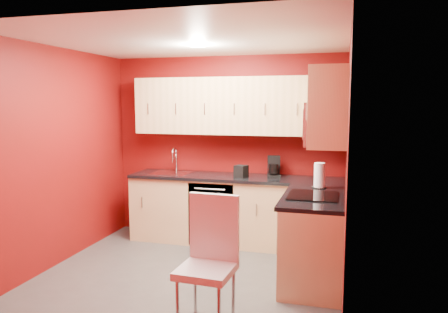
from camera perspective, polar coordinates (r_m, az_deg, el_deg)
The scene contains 21 objects.
floor at distance 4.95m, azimuth -4.40°, elevation -15.15°, with size 3.20×3.20×0.00m, color #464441.
ceiling at distance 4.63m, azimuth -4.70°, elevation 14.86°, with size 3.20×3.20×0.00m, color white.
wall_back at distance 6.05m, azimuth 0.32°, elevation 1.17°, with size 3.20×3.20×0.00m, color #67090A.
wall_front at distance 3.28m, azimuth -13.59°, elevation -4.03°, with size 3.20×3.20×0.00m, color #67090A.
wall_left at distance 5.39m, azimuth -20.76°, elevation -0.01°, with size 3.00×3.00×0.00m, color #67090A.
wall_right at distance 4.35m, azimuth 15.68°, elevation -1.39°, with size 3.00×3.00×0.00m, color #67090A.
base_cabinets_back at distance 5.85m, azimuth 1.45°, elevation -7.14°, with size 2.80×0.60×0.87m, color #E5C382.
base_cabinets_right at distance 4.78m, azimuth 11.69°, elevation -10.55°, with size 0.60×1.30×0.87m, color #E5C382.
countertop_back at distance 5.74m, azimuth 1.43°, elevation -2.77°, with size 2.80×0.63×0.04m, color black.
countertop_right at distance 4.65m, azimuth 11.63°, elevation -5.24°, with size 0.63×1.27×0.04m, color black.
upper_cabinets_back at distance 5.80m, azimuth 1.79°, elevation 6.61°, with size 2.80×0.35×0.75m, color #E4BC81.
upper_cabinets_right at distance 4.75m, azimuth 13.80°, elevation 7.07°, with size 0.35×1.55×0.75m.
microwave at distance 4.51m, azimuth 13.22°, elevation 4.21°, with size 0.42×0.76×0.42m.
cooktop at distance 4.61m, azimuth 11.55°, elevation -5.03°, with size 0.50×0.55×0.01m, color black.
sink at distance 6.03m, azimuth -6.86°, elevation -1.83°, with size 0.52×0.42×0.35m.
dishwasher_front at distance 5.65m, azimuth -1.76°, elevation -7.67°, with size 0.60×0.02×0.82m, color black.
downlight at distance 4.91m, azimuth -3.45°, elevation 14.25°, with size 0.20×0.20×0.01m, color white.
coffee_maker at distance 5.71m, azimuth 6.55°, elevation -1.30°, with size 0.16×0.22×0.27m, color black, non-canonical shape.
napkin_holder at distance 5.64m, azimuth 2.25°, elevation -1.95°, with size 0.14×0.14×0.16m, color black, non-canonical shape.
paper_towel at distance 5.04m, azimuth 12.36°, elevation -2.44°, with size 0.16×0.16×0.29m, color white, non-canonical shape.
dining_chair at distance 3.73m, azimuth -2.35°, elevation -13.74°, with size 0.44×0.46×1.09m, color silver, non-canonical shape.
Camera 1 is at (1.57, -4.31, 1.87)m, focal length 35.00 mm.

